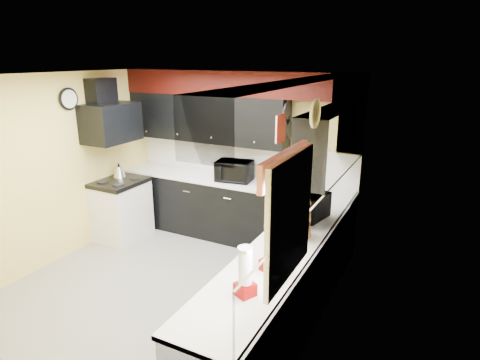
% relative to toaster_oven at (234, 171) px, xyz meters
% --- Properties ---
extents(ground, '(3.60, 3.60, 0.00)m').
position_rel_toaster_oven_xyz_m(ground, '(-0.06, -1.47, -1.09)').
color(ground, gray).
rests_on(ground, ground).
extents(wall_back, '(3.60, 0.06, 2.50)m').
position_rel_toaster_oven_xyz_m(wall_back, '(-0.06, 0.33, 0.16)').
color(wall_back, '#E0C666').
rests_on(wall_back, ground).
extents(wall_right, '(0.06, 3.60, 2.50)m').
position_rel_toaster_oven_xyz_m(wall_right, '(1.74, -1.47, 0.16)').
color(wall_right, '#E0C666').
rests_on(wall_right, ground).
extents(wall_left, '(0.06, 3.60, 2.50)m').
position_rel_toaster_oven_xyz_m(wall_left, '(-1.86, -1.47, 0.16)').
color(wall_left, '#E0C666').
rests_on(wall_left, ground).
extents(ceiling, '(3.60, 3.60, 0.06)m').
position_rel_toaster_oven_xyz_m(ceiling, '(-0.06, -1.47, 1.41)').
color(ceiling, white).
rests_on(ceiling, wall_back).
extents(cab_back, '(3.60, 0.60, 0.90)m').
position_rel_toaster_oven_xyz_m(cab_back, '(-0.06, 0.03, -0.64)').
color(cab_back, black).
rests_on(cab_back, ground).
extents(cab_right, '(0.60, 3.00, 0.90)m').
position_rel_toaster_oven_xyz_m(cab_right, '(1.44, -1.77, -0.64)').
color(cab_right, black).
rests_on(cab_right, ground).
extents(counter_back, '(3.62, 0.64, 0.04)m').
position_rel_toaster_oven_xyz_m(counter_back, '(-0.06, 0.03, -0.17)').
color(counter_back, white).
rests_on(counter_back, cab_back).
extents(counter_right, '(0.64, 3.02, 0.04)m').
position_rel_toaster_oven_xyz_m(counter_right, '(1.44, -1.77, -0.17)').
color(counter_right, white).
rests_on(counter_right, cab_right).
extents(splash_back, '(3.60, 0.02, 0.50)m').
position_rel_toaster_oven_xyz_m(splash_back, '(-0.06, 0.32, 0.10)').
color(splash_back, white).
rests_on(splash_back, counter_back).
extents(splash_right, '(0.02, 3.60, 0.50)m').
position_rel_toaster_oven_xyz_m(splash_right, '(1.73, -1.47, 0.10)').
color(splash_right, white).
rests_on(splash_right, counter_right).
extents(upper_back, '(2.60, 0.35, 0.70)m').
position_rel_toaster_oven_xyz_m(upper_back, '(-0.56, 0.16, 0.71)').
color(upper_back, black).
rests_on(upper_back, wall_back).
extents(upper_right, '(0.35, 1.80, 0.70)m').
position_rel_toaster_oven_xyz_m(upper_right, '(1.56, -0.57, 0.71)').
color(upper_right, black).
rests_on(upper_right, wall_right).
extents(soffit_back, '(3.60, 0.36, 0.35)m').
position_rel_toaster_oven_xyz_m(soffit_back, '(-0.06, 0.15, 1.24)').
color(soffit_back, black).
rests_on(soffit_back, wall_back).
extents(soffit_right, '(0.36, 3.24, 0.35)m').
position_rel_toaster_oven_xyz_m(soffit_right, '(1.56, -1.65, 1.24)').
color(soffit_right, black).
rests_on(soffit_right, wall_right).
extents(stove, '(0.60, 0.75, 0.86)m').
position_rel_toaster_oven_xyz_m(stove, '(-1.56, -0.72, -0.66)').
color(stove, white).
rests_on(stove, ground).
extents(cooktop, '(0.62, 0.77, 0.06)m').
position_rel_toaster_oven_xyz_m(cooktop, '(-1.56, -0.72, -0.20)').
color(cooktop, black).
rests_on(cooktop, stove).
extents(hood, '(0.50, 0.78, 0.55)m').
position_rel_toaster_oven_xyz_m(hood, '(-1.61, -0.72, 0.69)').
color(hood, black).
rests_on(hood, wall_left).
extents(hood_duct, '(0.24, 0.40, 0.40)m').
position_rel_toaster_oven_xyz_m(hood_duct, '(-1.74, -0.72, 1.11)').
color(hood_duct, black).
rests_on(hood_duct, wall_left).
extents(window, '(0.03, 0.86, 0.96)m').
position_rel_toaster_oven_xyz_m(window, '(1.72, -2.37, 0.46)').
color(window, white).
rests_on(window, wall_right).
extents(valance, '(0.04, 0.88, 0.20)m').
position_rel_toaster_oven_xyz_m(valance, '(1.67, -2.37, 0.86)').
color(valance, red).
rests_on(valance, wall_right).
extents(pan_top, '(0.03, 0.22, 0.40)m').
position_rel_toaster_oven_xyz_m(pan_top, '(0.76, 0.08, 0.91)').
color(pan_top, black).
rests_on(pan_top, upper_back).
extents(pan_mid, '(0.03, 0.28, 0.46)m').
position_rel_toaster_oven_xyz_m(pan_mid, '(0.76, -0.05, 0.66)').
color(pan_mid, black).
rests_on(pan_mid, upper_back).
extents(pan_low, '(0.03, 0.24, 0.42)m').
position_rel_toaster_oven_xyz_m(pan_low, '(0.76, 0.21, 0.63)').
color(pan_low, black).
rests_on(pan_low, upper_back).
extents(cut_board, '(0.03, 0.26, 0.35)m').
position_rel_toaster_oven_xyz_m(cut_board, '(0.77, -0.17, 0.71)').
color(cut_board, white).
rests_on(cut_board, upper_back).
extents(baskets, '(0.27, 0.27, 0.50)m').
position_rel_toaster_oven_xyz_m(baskets, '(1.46, -1.42, 0.09)').
color(baskets, brown).
rests_on(baskets, upper_right).
extents(clock, '(0.03, 0.30, 0.30)m').
position_rel_toaster_oven_xyz_m(clock, '(-1.83, -1.22, 1.06)').
color(clock, black).
rests_on(clock, wall_left).
extents(deco_plate, '(0.03, 0.24, 0.24)m').
position_rel_toaster_oven_xyz_m(deco_plate, '(1.71, -1.82, 1.16)').
color(deco_plate, white).
rests_on(deco_plate, wall_right).
extents(toaster_oven, '(0.56, 0.49, 0.30)m').
position_rel_toaster_oven_xyz_m(toaster_oven, '(0.00, 0.00, 0.00)').
color(toaster_oven, black).
rests_on(toaster_oven, counter_back).
extents(microwave, '(0.46, 0.59, 0.29)m').
position_rel_toaster_oven_xyz_m(microwave, '(1.39, -0.92, -0.00)').
color(microwave, black).
rests_on(microwave, counter_right).
extents(utensil_crock, '(0.22, 0.22, 0.18)m').
position_rel_toaster_oven_xyz_m(utensil_crock, '(1.04, -0.01, -0.06)').
color(utensil_crock, silver).
rests_on(utensil_crock, counter_back).
extents(knife_block, '(0.10, 0.13, 0.20)m').
position_rel_toaster_oven_xyz_m(knife_block, '(0.71, 0.06, -0.05)').
color(knife_block, black).
rests_on(knife_block, counter_back).
extents(kettle, '(0.23, 0.23, 0.17)m').
position_rel_toaster_oven_xyz_m(kettle, '(-1.68, -0.58, -0.09)').
color(kettle, silver).
rests_on(kettle, cooktop).
extents(dispenser_a, '(0.18, 0.18, 0.39)m').
position_rel_toaster_oven_xyz_m(dispenser_a, '(1.48, -2.14, 0.05)').
color(dispenser_a, maroon).
rests_on(dispenser_a, counter_right).
extents(dispenser_b, '(0.18, 0.18, 0.37)m').
position_rel_toaster_oven_xyz_m(dispenser_b, '(1.46, -2.58, 0.04)').
color(dispenser_b, maroon).
rests_on(dispenser_b, counter_right).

